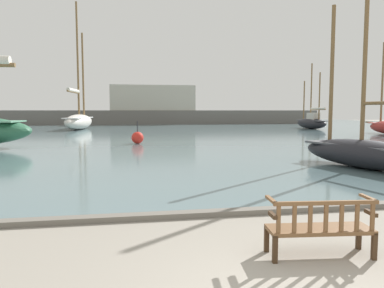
{
  "coord_description": "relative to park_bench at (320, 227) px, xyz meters",
  "views": [
    {
      "loc": [
        -2.01,
        -3.79,
        2.25
      ],
      "look_at": [
        0.46,
        10.0,
        1.0
      ],
      "focal_mm": 35.0,
      "sensor_mm": 36.0,
      "label": 1
    }
  ],
  "objects": [
    {
      "name": "park_bench",
      "position": [
        0.0,
        0.0,
        0.0
      ],
      "size": [
        1.64,
        0.68,
        0.92
      ],
      "color": "#3D2A19",
      "rests_on": "ground"
    },
    {
      "name": "harbor_water",
      "position": [
        -0.92,
        42.62,
        -0.43
      ],
      "size": [
        100.0,
        80.0,
        0.08
      ],
      "primitive_type": "cube",
      "color": "slate",
      "rests_on": "ground"
    },
    {
      "name": "far_breakwater",
      "position": [
        -0.58,
        54.49,
        1.46
      ],
      "size": [
        59.87,
        2.4,
        6.46
      ],
      "color": "#66605B",
      "rests_on": "ground"
    },
    {
      "name": "sailboat_mid_port",
      "position": [
        19.2,
        36.68,
        0.45
      ],
      "size": [
        1.58,
        6.47,
        7.81
      ],
      "color": "black",
      "rests_on": "harbor_water"
    },
    {
      "name": "sailboat_far_starboard",
      "position": [
        5.96,
        7.52,
        0.26
      ],
      "size": [
        2.96,
        6.19,
        7.66
      ],
      "color": "black",
      "rests_on": "harbor_water"
    },
    {
      "name": "channel_buoy",
      "position": [
        -2.14,
        19.61,
        0.01
      ],
      "size": [
        0.79,
        0.79,
        1.49
      ],
      "color": "red",
      "rests_on": "harbor_water"
    },
    {
      "name": "quay_edge_kerb",
      "position": [
        -0.92,
        2.47,
        -0.41
      ],
      "size": [
        40.0,
        0.3,
        0.12
      ],
      "primitive_type": "cube",
      "color": "slate",
      "rests_on": "ground"
    },
    {
      "name": "sailboat_distant_harbor",
      "position": [
        -8.23,
        40.1,
        0.75
      ],
      "size": [
        3.29,
        9.98,
        14.58
      ],
      "color": "silver",
      "rests_on": "harbor_water"
    }
  ]
}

